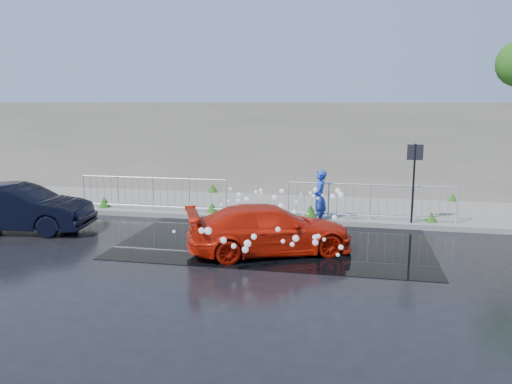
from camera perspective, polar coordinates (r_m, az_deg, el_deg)
ground at (r=12.66m, az=-0.65°, el=-6.64°), size 90.00×90.00×0.00m
pavement at (r=17.41m, az=2.78°, el=-1.70°), size 30.00×4.00×0.15m
curb at (r=15.48m, az=1.67°, el=-3.18°), size 30.00×0.25×0.16m
retaining_wall at (r=19.29m, az=3.82°, el=4.95°), size 30.00×0.60×3.50m
puddle at (r=13.51m, az=2.32°, el=-5.52°), size 8.00×5.00×0.01m
sign_post at (r=15.16m, az=17.62°, el=2.37°), size 0.45×0.06×2.50m
railing_left at (r=16.80m, az=-11.68°, el=-0.05°), size 5.05×0.05×1.10m
railing_right at (r=15.48m, az=12.91°, el=-0.96°), size 5.05×0.05×1.10m
weeds at (r=16.86m, az=1.08°, el=-1.24°), size 12.17×3.93×0.38m
water_spray at (r=13.38m, az=1.83°, el=-2.51°), size 3.67×5.65×1.03m
red_car at (r=12.30m, az=1.63°, el=-4.28°), size 4.41×3.14×1.19m
dark_car at (r=15.83m, az=-25.55°, el=-1.69°), size 4.26×1.94×1.35m
person at (r=15.15m, az=7.28°, el=-0.64°), size 0.40×0.61×1.67m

